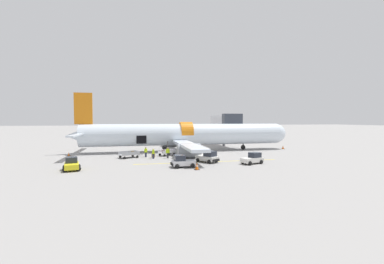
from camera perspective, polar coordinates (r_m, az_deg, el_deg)
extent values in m
plane|color=gray|center=(41.58, 1.42, -5.31)|extent=(500.00, 500.00, 0.00)
cube|color=yellow|center=(35.70, 3.62, -6.64)|extent=(20.24, 0.30, 0.01)
cylinder|color=#4C4C51|center=(57.71, 7.11, -1.23)|extent=(0.60, 0.60, 3.74)
cube|color=silver|center=(57.58, 7.12, 2.13)|extent=(3.02, 11.12, 3.02)
cube|color=#333842|center=(52.93, 8.93, 2.07)|extent=(3.92, 1.60, 3.62)
cylinder|color=silver|center=(47.67, -1.40, -0.55)|extent=(37.01, 3.93, 3.93)
sphere|color=silver|center=(54.35, 18.11, -0.28)|extent=(3.73, 3.73, 3.73)
cone|color=silver|center=(47.69, -23.78, -0.77)|extent=(4.52, 3.61, 3.61)
cylinder|color=orange|center=(47.61, -1.39, -0.12)|extent=(2.22, 3.94, 3.94)
cube|color=orange|center=(47.52, -23.01, 4.83)|extent=(2.95, 0.28, 5.36)
cube|color=silver|center=(43.01, -24.20, -0.61)|extent=(1.01, 9.27, 0.20)
cube|color=silver|center=(52.11, -22.14, -0.04)|extent=(1.01, 9.27, 0.20)
cube|color=silver|center=(38.79, -1.01, -2.89)|extent=(2.40, 16.55, 0.40)
cube|color=silver|center=(56.22, -4.63, -1.17)|extent=(2.40, 16.55, 0.40)
cylinder|color=gray|center=(38.87, -0.71, -4.18)|extent=(3.45, 2.21, 2.21)
cylinder|color=gray|center=(56.36, -4.43, -2.06)|extent=(3.45, 2.21, 2.21)
cube|color=black|center=(44.89, -11.17, -1.68)|extent=(1.70, 0.12, 1.40)
cylinder|color=#56565B|center=(51.26, 11.30, -2.41)|extent=(0.22, 0.22, 1.67)
sphere|color=black|center=(51.34, 11.29, -3.33)|extent=(0.90, 0.90, 0.90)
cylinder|color=#56565B|center=(44.60, -5.41, -3.12)|extent=(0.22, 0.22, 1.67)
sphere|color=black|center=(44.69, -5.41, -4.18)|extent=(0.90, 0.90, 0.90)
cylinder|color=#56565B|center=(49.87, -6.17, -2.51)|extent=(0.22, 0.22, 1.67)
sphere|color=black|center=(49.95, -6.17, -3.46)|extent=(0.90, 0.90, 0.90)
cube|color=yellow|center=(32.74, -25.19, -6.81)|extent=(2.03, 2.98, 0.57)
cube|color=#232833|center=(33.12, -25.21, -5.62)|extent=(1.49, 1.47, 0.66)
cube|color=black|center=(34.15, -25.18, -6.62)|extent=(1.32, 0.41, 0.29)
sphere|color=black|center=(33.70, -23.97, -6.94)|extent=(0.56, 0.56, 0.56)
sphere|color=black|center=(33.71, -26.38, -6.99)|extent=(0.56, 0.56, 0.56)
sphere|color=black|center=(31.87, -23.91, -7.49)|extent=(0.56, 0.56, 0.56)
sphere|color=black|center=(31.88, -26.45, -7.53)|extent=(0.56, 0.56, 0.56)
cube|color=silver|center=(31.73, -1.92, -6.84)|extent=(2.85, 1.75, 0.58)
cube|color=#232833|center=(31.53, -2.79, -5.75)|extent=(1.31, 1.44, 0.67)
cube|color=black|center=(31.46, -4.50, -7.15)|extent=(0.18, 1.48, 0.29)
sphere|color=black|center=(32.33, -3.88, -7.12)|extent=(0.56, 0.56, 0.56)
sphere|color=black|center=(30.83, -3.32, -7.60)|extent=(0.56, 0.56, 0.56)
sphere|color=black|center=(32.74, -0.60, -6.99)|extent=(0.56, 0.56, 0.56)
sphere|color=black|center=(31.26, 0.11, -7.45)|extent=(0.56, 0.56, 0.56)
cube|color=silver|center=(35.39, 3.38, -5.82)|extent=(2.98, 3.36, 0.62)
cube|color=#232833|center=(34.97, 4.04, -4.83)|extent=(1.86, 1.86, 0.70)
cube|color=black|center=(34.45, 5.36, -6.27)|extent=(1.24, 0.89, 0.31)
sphere|color=black|center=(34.22, 3.88, -6.57)|extent=(0.56, 0.56, 0.56)
sphere|color=black|center=(35.37, 5.43, -6.28)|extent=(0.56, 0.56, 0.56)
sphere|color=black|center=(35.54, 1.34, -6.22)|extent=(0.56, 0.56, 0.56)
sphere|color=black|center=(36.65, 2.91, -5.95)|extent=(0.56, 0.56, 0.56)
cube|color=silver|center=(34.89, 13.17, -6.05)|extent=(3.26, 2.27, 0.58)
cube|color=#232833|center=(35.17, 13.78, -4.96)|extent=(1.65, 1.53, 0.67)
cube|color=black|center=(36.00, 14.91, -5.99)|extent=(0.52, 1.20, 0.29)
sphere|color=black|center=(35.20, 15.09, -6.40)|extent=(0.56, 0.56, 0.56)
sphere|color=black|center=(36.09, 13.58, -6.16)|extent=(0.56, 0.56, 0.56)
sphere|color=black|center=(33.77, 12.72, -6.76)|extent=(0.56, 0.56, 0.56)
sphere|color=black|center=(34.70, 11.21, -6.49)|extent=(0.56, 0.56, 0.56)
cube|color=silver|center=(41.89, -5.61, -4.58)|extent=(2.94, 2.40, 0.05)
cube|color=silver|center=(42.59, -4.19, -4.13)|extent=(0.68, 1.22, 0.44)
cube|color=silver|center=(41.34, -5.11, -4.34)|extent=(2.30, 1.24, 0.44)
cube|color=silver|center=(42.38, -6.11, -4.17)|extent=(2.30, 1.24, 0.44)
cube|color=#333338|center=(42.93, -3.67, -4.68)|extent=(0.83, 0.49, 0.06)
sphere|color=black|center=(41.91, -4.05, -4.98)|extent=(0.40, 0.40, 0.40)
sphere|color=black|center=(42.99, -5.11, -4.79)|extent=(0.40, 0.40, 0.40)
sphere|color=black|center=(40.87, -6.14, -5.18)|extent=(0.40, 0.40, 0.40)
sphere|color=black|center=(41.97, -7.17, -4.98)|extent=(0.40, 0.40, 0.40)
cube|color=#721951|center=(41.84, -5.56, -4.21)|extent=(0.40, 0.26, 0.50)
cube|color=#4C1E1E|center=(41.48, -6.41, -4.33)|extent=(0.47, 0.44, 0.42)
cube|color=#999BA0|center=(40.49, -13.88, -4.87)|extent=(3.36, 2.75, 0.05)
cube|color=#999BA0|center=(41.03, -12.04, -4.41)|extent=(0.75, 1.59, 0.44)
cube|color=#999BA0|center=(39.70, -13.42, -4.66)|extent=(2.63, 1.22, 0.44)
cube|color=#999BA0|center=(41.22, -14.33, -4.40)|extent=(2.63, 1.22, 0.44)
cube|color=#333338|center=(41.28, -11.42, -5.01)|extent=(0.85, 0.44, 0.06)
sphere|color=black|center=(40.16, -12.05, -5.37)|extent=(0.40, 0.40, 0.40)
sphere|color=black|center=(41.71, -13.03, -5.08)|extent=(0.40, 0.40, 0.40)
sphere|color=black|center=(39.37, -14.76, -5.56)|extent=(0.40, 0.40, 0.40)
sphere|color=black|center=(40.95, -15.66, -5.25)|extent=(0.40, 0.40, 0.40)
cube|color=olive|center=(40.95, -13.04, -4.44)|extent=(0.45, 0.33, 0.43)
cube|color=olive|center=(40.00, -14.92, -4.74)|extent=(0.51, 0.35, 0.27)
cube|color=black|center=(40.28, -13.75, -4.60)|extent=(0.41, 0.35, 0.38)
cylinder|color=#1E2338|center=(38.99, -8.60, -5.32)|extent=(0.36, 0.36, 0.74)
cylinder|color=#B7E019|center=(38.91, -8.60, -4.35)|extent=(0.46, 0.46, 0.58)
sphere|color=beige|center=(38.86, -8.61, -3.78)|extent=(0.21, 0.21, 0.21)
cylinder|color=#B7E019|center=(38.73, -8.46, -4.48)|extent=(0.15, 0.15, 0.54)
cylinder|color=#B7E019|center=(39.10, -8.74, -4.42)|extent=(0.15, 0.15, 0.54)
cylinder|color=#2D2D33|center=(39.16, -5.42, -5.23)|extent=(0.31, 0.31, 0.79)
cylinder|color=#B7E019|center=(39.07, -5.42, -4.20)|extent=(0.39, 0.39, 0.63)
sphere|color=#9E7556|center=(39.02, -5.42, -3.59)|extent=(0.22, 0.22, 0.22)
cylinder|color=#B7E019|center=(39.09, -5.09, -4.30)|extent=(0.12, 0.12, 0.57)
cylinder|color=#B7E019|center=(39.06, -5.74, -4.31)|extent=(0.12, 0.12, 0.57)
cylinder|color=#1E2338|center=(42.15, 0.55, -4.63)|extent=(0.41, 0.41, 0.83)
cylinder|color=orange|center=(42.06, 0.55, -3.63)|extent=(0.52, 0.52, 0.65)
sphere|color=#9E7556|center=(42.02, 0.55, -3.03)|extent=(0.23, 0.23, 0.23)
cylinder|color=orange|center=(42.02, 0.86, -3.74)|extent=(0.17, 0.17, 0.60)
cylinder|color=orange|center=(42.13, 0.25, -3.72)|extent=(0.17, 0.17, 0.60)
cylinder|color=#1E2338|center=(40.81, -10.22, -4.98)|extent=(0.37, 0.37, 0.75)
cylinder|color=#B7E019|center=(40.73, -10.23, -4.05)|extent=(0.48, 0.48, 0.59)
sphere|color=brown|center=(40.68, -10.24, -3.49)|extent=(0.21, 0.21, 0.21)
cylinder|color=#B7E019|center=(40.62, -10.48, -4.16)|extent=(0.15, 0.15, 0.54)
cylinder|color=#B7E019|center=(40.84, -9.98, -4.11)|extent=(0.15, 0.15, 0.54)
cylinder|color=#1E2338|center=(42.26, -1.52, -4.65)|extent=(0.36, 0.36, 0.78)
cylinder|color=orange|center=(42.18, -1.52, -3.71)|extent=(0.46, 0.46, 0.62)
sphere|color=beige|center=(42.13, -1.52, -3.14)|extent=(0.22, 0.22, 0.22)
cylinder|color=orange|center=(42.40, -1.48, -3.76)|extent=(0.15, 0.15, 0.57)
cylinder|color=orange|center=(41.97, -1.55, -3.83)|extent=(0.15, 0.15, 0.57)
cube|color=olive|center=(40.27, -8.60, -5.13)|extent=(0.54, 0.41, 0.66)
cube|color=black|center=(40.22, -8.60, -4.57)|extent=(0.30, 0.13, 0.12)
cube|color=black|center=(54.65, 19.56, -3.53)|extent=(0.65, 0.65, 0.03)
cone|color=orange|center=(54.62, 19.56, -3.21)|extent=(0.48, 0.48, 0.64)
cylinder|color=white|center=(54.62, 19.56, -3.18)|extent=(0.28, 0.28, 0.08)
cube|color=black|center=(30.16, 1.09, -8.34)|extent=(0.61, 0.61, 0.03)
cone|color=orange|center=(30.09, 1.09, -7.62)|extent=(0.45, 0.45, 0.80)
cylinder|color=white|center=(30.08, 1.09, -7.54)|extent=(0.26, 0.26, 0.10)
cube|color=black|center=(39.16, 2.77, -5.79)|extent=(0.47, 0.47, 0.03)
cone|color=orange|center=(39.12, 2.77, -5.34)|extent=(0.35, 0.35, 0.65)
cylinder|color=white|center=(39.12, 2.77, -5.29)|extent=(0.20, 0.20, 0.08)
cube|color=black|center=(46.12, -25.71, -4.77)|extent=(0.48, 0.48, 0.03)
cone|color=orange|center=(46.09, -25.72, -4.43)|extent=(0.36, 0.36, 0.57)
cylinder|color=white|center=(46.09, -25.72, -4.40)|extent=(0.21, 0.21, 0.07)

